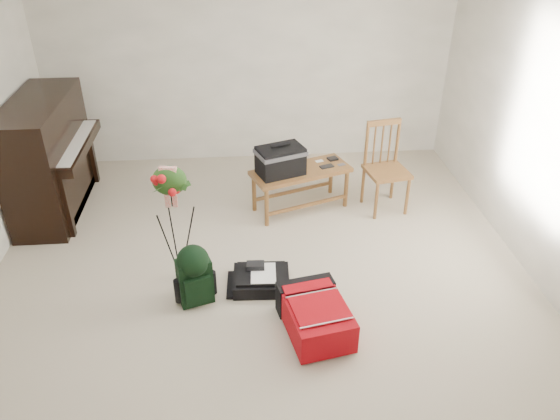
{
  "coord_description": "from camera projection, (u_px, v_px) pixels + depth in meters",
  "views": [
    {
      "loc": [
        -0.15,
        -3.86,
        3.16
      ],
      "look_at": [
        0.19,
        0.35,
        0.6
      ],
      "focal_mm": 35.0,
      "sensor_mm": 36.0,
      "label": 1
    }
  ],
  "objects": [
    {
      "name": "floor",
      "position": [
        262.0,
        287.0,
        4.94
      ],
      "size": [
        5.0,
        5.5,
        0.01
      ],
      "primitive_type": "cube",
      "color": "#B8A994",
      "rests_on": "ground"
    },
    {
      "name": "wall_back",
      "position": [
        248.0,
        63.0,
        6.64
      ],
      "size": [
        5.0,
        0.04,
        2.5
      ],
      "primitive_type": "cube",
      "color": "white",
      "rests_on": "floor"
    },
    {
      "name": "piano",
      "position": [
        50.0,
        159.0,
        5.84
      ],
      "size": [
        0.71,
        1.5,
        1.25
      ],
      "color": "black",
      "rests_on": "floor"
    },
    {
      "name": "bench",
      "position": [
        286.0,
        161.0,
        5.83
      ],
      "size": [
        1.15,
        0.77,
        0.83
      ],
      "rotation": [
        0.0,
        0.0,
        0.35
      ],
      "color": "olive",
      "rests_on": "floor"
    },
    {
      "name": "dining_chair",
      "position": [
        386.0,
        168.0,
        5.92
      ],
      "size": [
        0.5,
        0.5,
        0.98
      ],
      "rotation": [
        0.0,
        0.0,
        0.19
      ],
      "color": "olive",
      "rests_on": "floor"
    },
    {
      "name": "red_suitcase",
      "position": [
        315.0,
        312.0,
        4.43
      ],
      "size": [
        0.59,
        0.77,
        0.3
      ],
      "rotation": [
        0.0,
        0.0,
        0.2
      ],
      "color": "#B40710",
      "rests_on": "floor"
    },
    {
      "name": "black_duffel",
      "position": [
        261.0,
        279.0,
        4.92
      ],
      "size": [
        0.52,
        0.42,
        0.21
      ],
      "rotation": [
        0.0,
        0.0,
        -0.05
      ],
      "color": "black",
      "rests_on": "floor"
    },
    {
      "name": "green_backpack",
      "position": [
        194.0,
        272.0,
        4.62
      ],
      "size": [
        0.32,
        0.3,
        0.57
      ],
      "rotation": [
        0.0,
        0.0,
        0.31
      ],
      "color": "black",
      "rests_on": "floor"
    },
    {
      "name": "flower_stand",
      "position": [
        175.0,
        225.0,
        4.76
      ],
      "size": [
        0.42,
        0.42,
        1.19
      ],
      "rotation": [
        0.0,
        0.0,
        -0.15
      ],
      "color": "black",
      "rests_on": "floor"
    }
  ]
}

